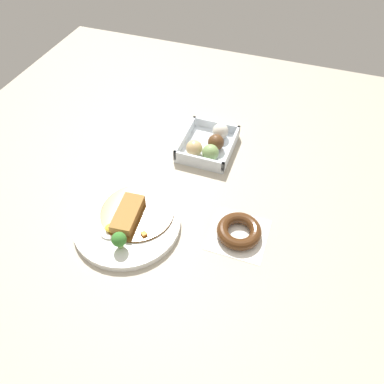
# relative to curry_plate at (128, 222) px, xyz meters

# --- Properties ---
(ground_plane) EXTENTS (1.60, 1.60, 0.00)m
(ground_plane) POSITION_rel_curry_plate_xyz_m (0.17, -0.08, -0.01)
(ground_plane) COLOR #B2A893
(curry_plate) EXTENTS (0.27, 0.27, 0.07)m
(curry_plate) POSITION_rel_curry_plate_xyz_m (0.00, 0.00, 0.00)
(curry_plate) COLOR white
(curry_plate) RESTS_ON ground_plane
(donut_box) EXTENTS (0.18, 0.15, 0.06)m
(donut_box) POSITION_rel_curry_plate_xyz_m (0.34, -0.11, 0.01)
(donut_box) COLOR silver
(donut_box) RESTS_ON ground_plane
(chocolate_ring_donut) EXTENTS (0.14, 0.14, 0.03)m
(chocolate_ring_donut) POSITION_rel_curry_plate_xyz_m (0.06, -0.27, 0.00)
(chocolate_ring_donut) COLOR white
(chocolate_ring_donut) RESTS_ON ground_plane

